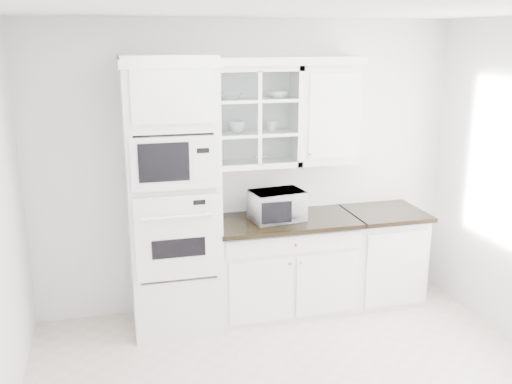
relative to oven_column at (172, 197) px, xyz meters
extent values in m
cube|color=white|center=(0.75, 0.32, 0.15)|extent=(4.00, 0.02, 2.70)
cube|color=white|center=(0.75, -1.42, 1.49)|extent=(4.00, 3.50, 0.02)
cube|color=white|center=(0.00, 0.01, 0.00)|extent=(0.76, 0.65, 2.40)
cube|color=white|center=(0.00, -0.33, -0.26)|extent=(0.70, 0.03, 0.72)
cube|color=black|center=(0.00, -0.35, -0.34)|extent=(0.44, 0.01, 0.16)
cube|color=white|center=(0.00, -0.33, 0.37)|extent=(0.70, 0.03, 0.43)
cube|color=black|center=(-0.09, -0.35, 0.39)|extent=(0.40, 0.01, 0.31)
cube|color=white|center=(1.03, 0.03, -0.76)|extent=(1.30, 0.60, 0.88)
cube|color=black|center=(1.03, 0.00, -0.30)|extent=(1.32, 0.67, 0.04)
cube|color=white|center=(2.03, 0.03, -0.76)|extent=(0.70, 0.60, 0.88)
cube|color=black|center=(2.03, 0.00, -0.30)|extent=(0.72, 0.67, 0.04)
cube|color=white|center=(0.78, 0.17, 0.65)|extent=(0.80, 0.33, 0.90)
cube|color=white|center=(0.78, 0.17, 0.50)|extent=(0.74, 0.29, 0.02)
cube|color=white|center=(0.78, 0.17, 0.80)|extent=(0.74, 0.29, 0.02)
cube|color=white|center=(1.46, 0.17, 0.65)|extent=(0.55, 0.33, 0.90)
cube|color=white|center=(0.68, 0.14, 1.14)|extent=(2.14, 0.38, 0.07)
imported|color=white|center=(0.94, 0.01, -0.14)|extent=(0.52, 0.45, 0.27)
imported|color=white|center=(0.56, 0.17, 0.84)|extent=(0.27, 0.27, 0.05)
imported|color=white|center=(0.99, 0.16, 0.84)|extent=(0.22, 0.22, 0.06)
imported|color=white|center=(0.62, 0.16, 0.56)|extent=(0.15, 0.15, 0.11)
imported|color=white|center=(0.93, 0.17, 0.56)|extent=(0.13, 0.13, 0.10)
camera|label=1|loc=(-0.49, -4.75, 1.33)|focal=40.00mm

